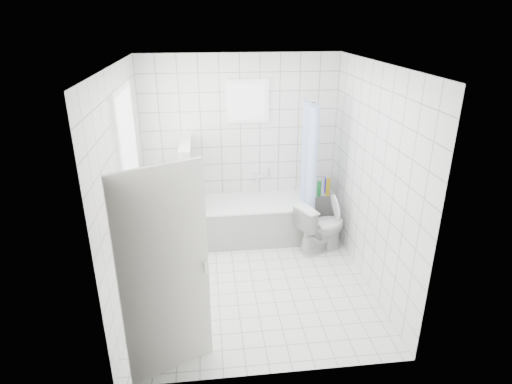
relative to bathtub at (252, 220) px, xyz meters
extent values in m
plane|color=white|center=(-0.12, -1.12, -0.29)|extent=(3.00, 3.00, 0.00)
plane|color=white|center=(-0.12, -1.12, 2.31)|extent=(3.00, 3.00, 0.00)
cube|color=white|center=(-0.12, 0.38, 1.01)|extent=(2.80, 0.02, 2.60)
cube|color=white|center=(-0.12, -2.62, 1.01)|extent=(2.80, 0.02, 2.60)
cube|color=white|center=(-1.52, -1.12, 1.01)|extent=(0.02, 3.00, 2.60)
cube|color=white|center=(1.28, -1.12, 1.01)|extent=(0.02, 3.00, 2.60)
cube|color=white|center=(-1.48, -0.82, 1.31)|extent=(0.01, 0.90, 1.40)
cube|color=white|center=(-0.02, 0.33, 1.66)|extent=(0.50, 0.01, 0.50)
cube|color=white|center=(-1.43, -0.82, 0.57)|extent=(0.18, 1.02, 0.08)
cube|color=silver|center=(-1.01, -2.43, 0.71)|extent=(0.74, 0.39, 2.00)
cube|color=white|center=(0.00, 0.00, -0.02)|extent=(1.63, 0.75, 0.55)
cube|color=white|center=(0.00, 0.00, 0.27)|extent=(1.65, 0.77, 0.03)
cube|color=white|center=(-0.89, -0.05, 0.46)|extent=(0.15, 0.85, 1.50)
cube|color=white|center=(1.10, 0.25, -0.02)|extent=(0.40, 0.24, 0.55)
imported|color=white|center=(0.91, -0.47, 0.07)|extent=(0.80, 0.64, 0.72)
cylinder|color=silver|center=(0.77, -0.02, 1.71)|extent=(0.02, 0.80, 0.02)
cube|color=silver|center=(0.10, 0.33, 0.56)|extent=(0.18, 0.06, 0.06)
imported|color=white|center=(-1.42, -0.88, 0.69)|extent=(0.15, 0.15, 0.17)
imported|color=#F05D88|center=(-1.42, -1.14, 0.75)|extent=(0.14, 0.14, 0.28)
imported|color=white|center=(-1.42, -0.72, 0.77)|extent=(0.16, 0.15, 0.33)
cylinder|color=green|center=(1.03, 0.16, 0.38)|extent=(0.06, 0.06, 0.24)
cylinder|color=yellow|center=(1.16, 0.17, 0.40)|extent=(0.06, 0.06, 0.28)
cylinder|color=#291BDC|center=(1.17, 0.27, 0.38)|extent=(0.06, 0.06, 0.25)
camera|label=1|loc=(-0.61, -5.58, 2.77)|focal=30.00mm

